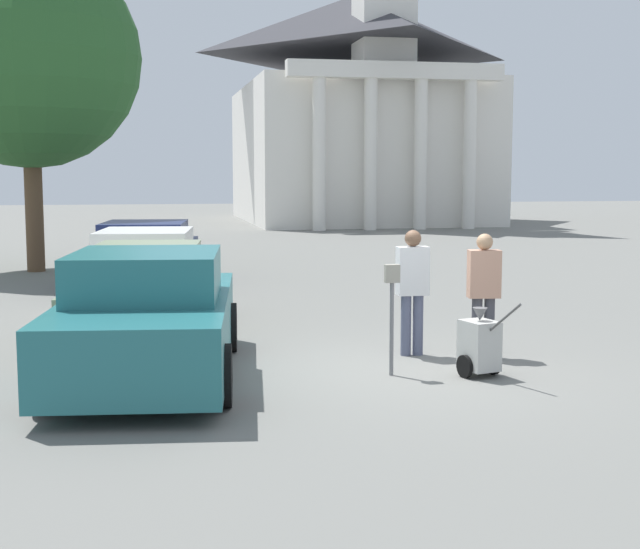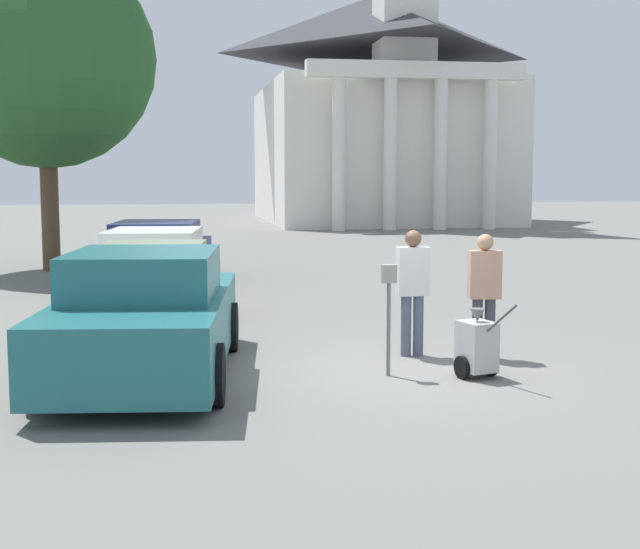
% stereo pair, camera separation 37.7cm
% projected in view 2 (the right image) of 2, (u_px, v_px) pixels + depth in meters
% --- Properties ---
extents(ground_plane, '(120.00, 120.00, 0.00)m').
position_uv_depth(ground_plane, '(391.00, 371.00, 11.13)').
color(ground_plane, slate).
extents(parked_car_teal, '(2.46, 4.94, 1.54)m').
position_uv_depth(parked_car_teal, '(146.00, 318.00, 10.76)').
color(parked_car_teal, '#23666B').
rests_on(parked_car_teal, ground_plane).
extents(parked_car_sage, '(2.37, 5.38, 1.38)m').
position_uv_depth(parked_car_sage, '(152.00, 291.00, 13.74)').
color(parked_car_sage, gray).
rests_on(parked_car_sage, ground_plane).
extents(parked_car_white, '(2.43, 5.27, 1.43)m').
position_uv_depth(parked_car_white, '(155.00, 270.00, 16.54)').
color(parked_car_white, silver).
rests_on(parked_car_white, ground_plane).
extents(parked_car_navy, '(2.53, 5.27, 1.41)m').
position_uv_depth(parked_car_navy, '(158.00, 255.00, 19.43)').
color(parked_car_navy, '#19234C').
rests_on(parked_car_navy, ground_plane).
extents(parking_meter, '(0.18, 0.09, 1.37)m').
position_uv_depth(parking_meter, '(389.00, 299.00, 10.76)').
color(parking_meter, slate).
rests_on(parking_meter, ground_plane).
extents(person_worker, '(0.42, 0.22, 1.70)m').
position_uv_depth(person_worker, '(413.00, 285.00, 11.95)').
color(person_worker, '#515670').
rests_on(person_worker, ground_plane).
extents(person_supervisor, '(0.44, 0.27, 1.66)m').
position_uv_depth(person_supervisor, '(484.00, 288.00, 11.80)').
color(person_supervisor, '#3F3F47').
rests_on(person_supervisor, ground_plane).
extents(equipment_cart, '(0.53, 1.00, 1.00)m').
position_uv_depth(equipment_cart, '(477.00, 346.00, 10.74)').
color(equipment_cart, '#B2B2AD').
rests_on(equipment_cart, ground_plane).
extents(church, '(11.37, 14.95, 24.11)m').
position_uv_depth(church, '(378.00, 100.00, 44.73)').
color(church, silver).
rests_on(church, ground_plane).
extents(shade_tree, '(5.44, 5.44, 7.99)m').
position_uv_depth(shade_tree, '(45.00, 58.00, 21.92)').
color(shade_tree, brown).
rests_on(shade_tree, ground_plane).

